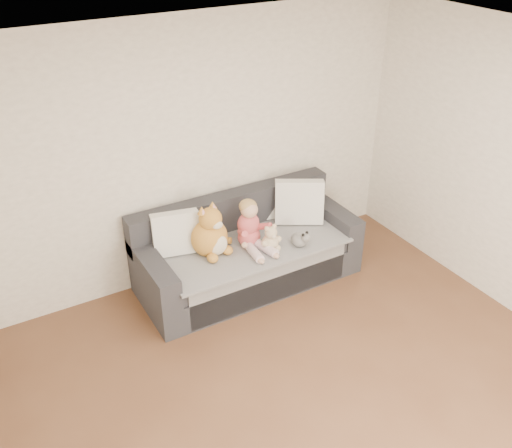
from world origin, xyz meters
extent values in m
plane|color=brown|center=(0.00, 0.00, 0.00)|extent=(5.00, 5.00, 0.00)
plane|color=white|center=(0.00, 0.00, 2.60)|extent=(5.00, 5.00, 0.00)
plane|color=beige|center=(0.00, 2.50, 1.30)|extent=(4.50, 0.00, 4.50)
cube|color=#28282D|center=(0.31, 2.02, 0.15)|extent=(2.20, 0.90, 0.30)
cube|color=#28282D|center=(0.31, 1.99, 0.38)|extent=(1.90, 0.80, 0.15)
cube|color=#28282D|center=(0.31, 2.37, 0.65)|extent=(2.20, 0.20, 0.40)
cube|color=#28282D|center=(-0.69, 2.02, 0.45)|extent=(0.20, 0.90, 0.30)
cube|color=#28282D|center=(1.31, 2.02, 0.45)|extent=(0.20, 0.90, 0.30)
cube|color=gray|center=(0.31, 1.97, 0.46)|extent=(1.85, 0.88, 0.02)
cube|color=gray|center=(0.31, 1.58, 0.23)|extent=(1.70, 0.02, 0.41)
cube|color=white|center=(-0.36, 2.21, 0.68)|extent=(0.48, 0.29, 0.42)
cube|color=white|center=(0.88, 2.32, 0.66)|extent=(0.43, 0.26, 0.38)
cube|color=white|center=(0.97, 2.11, 0.70)|extent=(0.54, 0.44, 0.47)
ellipsoid|color=#C24458|center=(0.30, 1.97, 0.56)|extent=(0.23, 0.19, 0.19)
ellipsoid|color=#C24458|center=(0.30, 1.99, 0.70)|extent=(0.22, 0.19, 0.24)
ellipsoid|color=#DBAA8C|center=(0.30, 1.97, 0.86)|extent=(0.17, 0.17, 0.17)
ellipsoid|color=tan|center=(0.30, 1.99, 0.89)|extent=(0.17, 0.17, 0.14)
cylinder|color=#C24458|center=(0.19, 1.90, 0.67)|extent=(0.12, 0.24, 0.15)
cylinder|color=#C24458|center=(0.41, 1.91, 0.67)|extent=(0.14, 0.23, 0.15)
ellipsoid|color=#DBAA8C|center=(0.16, 1.82, 0.60)|extent=(0.06, 0.06, 0.06)
ellipsoid|color=#DBAA8C|center=(0.45, 1.82, 0.60)|extent=(0.06, 0.06, 0.06)
cylinder|color=#E5B2C6|center=(0.24, 1.77, 0.51)|extent=(0.12, 0.30, 0.10)
cylinder|color=#E5B2C6|center=(0.37, 1.78, 0.51)|extent=(0.14, 0.30, 0.10)
ellipsoid|color=#DBAA8C|center=(0.23, 1.63, 0.51)|extent=(0.06, 0.09, 0.05)
ellipsoid|color=#DBAA8C|center=(0.39, 1.63, 0.51)|extent=(0.06, 0.09, 0.05)
ellipsoid|color=#AC6726|center=(-0.10, 2.04, 0.63)|extent=(0.36, 0.31, 0.38)
ellipsoid|color=beige|center=(-0.06, 1.92, 0.61)|extent=(0.19, 0.08, 0.21)
ellipsoid|color=#AC6726|center=(-0.09, 2.01, 0.85)|extent=(0.22, 0.22, 0.22)
ellipsoid|color=beige|center=(-0.06, 1.92, 0.82)|extent=(0.10, 0.07, 0.08)
cone|color=#AC6726|center=(-0.16, 2.03, 0.96)|extent=(0.11, 0.11, 0.08)
cone|color=pink|center=(-0.16, 2.02, 0.95)|extent=(0.07, 0.07, 0.05)
cone|color=#AC6726|center=(-0.04, 2.07, 0.96)|extent=(0.11, 0.11, 0.08)
cone|color=pink|center=(-0.03, 2.05, 0.95)|extent=(0.07, 0.07, 0.05)
ellipsoid|color=#AC6726|center=(-0.15, 1.88, 0.52)|extent=(0.10, 0.12, 0.08)
ellipsoid|color=#AC6726|center=(0.03, 1.93, 0.52)|extent=(0.10, 0.12, 0.08)
cylinder|color=#AC6726|center=(0.05, 2.13, 0.51)|extent=(0.22, 0.21, 0.09)
ellipsoid|color=tan|center=(0.43, 1.79, 0.55)|extent=(0.17, 0.15, 0.17)
ellipsoid|color=tan|center=(0.43, 1.78, 0.67)|extent=(0.12, 0.12, 0.12)
ellipsoid|color=tan|center=(0.38, 1.79, 0.72)|extent=(0.05, 0.05, 0.05)
ellipsoid|color=tan|center=(0.47, 1.79, 0.72)|extent=(0.05, 0.05, 0.05)
ellipsoid|color=beige|center=(0.43, 1.73, 0.66)|extent=(0.05, 0.05, 0.05)
ellipsoid|color=tan|center=(0.35, 1.77, 0.58)|extent=(0.06, 0.06, 0.06)
ellipsoid|color=tan|center=(0.51, 1.77, 0.58)|extent=(0.06, 0.06, 0.06)
ellipsoid|color=tan|center=(0.38, 1.74, 0.50)|extent=(0.07, 0.07, 0.07)
ellipsoid|color=tan|center=(0.48, 1.74, 0.50)|extent=(0.07, 0.07, 0.07)
ellipsoid|color=white|center=(0.71, 1.72, 0.54)|extent=(0.15, 0.18, 0.13)
ellipsoid|color=white|center=(0.73, 1.63, 0.59)|extent=(0.09, 0.09, 0.09)
ellipsoid|color=black|center=(0.70, 1.64, 0.63)|extent=(0.03, 0.03, 0.03)
ellipsoid|color=black|center=(0.75, 1.65, 0.63)|extent=(0.03, 0.03, 0.03)
cylinder|color=#7D338C|center=(0.43, 1.87, 0.52)|extent=(0.07, 0.07, 0.08)
cone|color=green|center=(0.43, 1.87, 0.57)|extent=(0.07, 0.07, 0.03)
cylinder|color=green|center=(0.38, 1.87, 0.52)|extent=(0.02, 0.02, 0.06)
cylinder|color=green|center=(0.47, 1.86, 0.52)|extent=(0.02, 0.02, 0.06)
camera|label=1|loc=(-2.00, -2.14, 3.48)|focal=40.00mm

